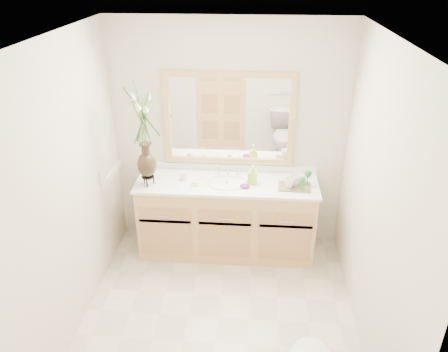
# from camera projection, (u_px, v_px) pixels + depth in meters

# --- Properties ---
(floor) EXTENTS (2.60, 2.60, 0.00)m
(floor) POSITION_uv_depth(u_px,v_px,m) (218.00, 317.00, 3.89)
(floor) COLOR beige
(floor) RESTS_ON ground
(ceiling) EXTENTS (2.40, 2.60, 0.02)m
(ceiling) POSITION_uv_depth(u_px,v_px,m) (216.00, 39.00, 2.80)
(ceiling) COLOR white
(ceiling) RESTS_ON wall_back
(wall_back) EXTENTS (2.40, 0.02, 2.40)m
(wall_back) POSITION_uv_depth(u_px,v_px,m) (229.00, 138.00, 4.50)
(wall_back) COLOR silver
(wall_back) RESTS_ON floor
(wall_front) EXTENTS (2.40, 0.02, 2.40)m
(wall_front) POSITION_uv_depth(u_px,v_px,m) (194.00, 331.00, 2.19)
(wall_front) COLOR silver
(wall_front) RESTS_ON floor
(wall_left) EXTENTS (0.02, 2.60, 2.40)m
(wall_left) POSITION_uv_depth(u_px,v_px,m) (66.00, 195.00, 3.42)
(wall_left) COLOR silver
(wall_left) RESTS_ON floor
(wall_right) EXTENTS (0.02, 2.60, 2.40)m
(wall_right) POSITION_uv_depth(u_px,v_px,m) (377.00, 207.00, 3.26)
(wall_right) COLOR silver
(wall_right) RESTS_ON floor
(vanity) EXTENTS (1.80, 0.55, 0.80)m
(vanity) POSITION_uv_depth(u_px,v_px,m) (227.00, 218.00, 4.61)
(vanity) COLOR #DEB26C
(vanity) RESTS_ON floor
(counter) EXTENTS (1.84, 0.57, 0.03)m
(counter) POSITION_uv_depth(u_px,v_px,m) (227.00, 183.00, 4.42)
(counter) COLOR white
(counter) RESTS_ON vanity
(sink) EXTENTS (0.38, 0.34, 0.23)m
(sink) POSITION_uv_depth(u_px,v_px,m) (227.00, 188.00, 4.42)
(sink) COLOR white
(sink) RESTS_ON counter
(mirror) EXTENTS (1.32, 0.04, 0.97)m
(mirror) POSITION_uv_depth(u_px,v_px,m) (229.00, 119.00, 4.39)
(mirror) COLOR white
(mirror) RESTS_ON wall_back
(switch_plate) EXTENTS (0.02, 0.12, 0.12)m
(switch_plate) POSITION_uv_depth(u_px,v_px,m) (102.00, 176.00, 4.20)
(switch_plate) COLOR white
(switch_plate) RESTS_ON wall_left
(flower_vase) EXTENTS (0.22, 0.22, 0.92)m
(flower_vase) POSITION_uv_depth(u_px,v_px,m) (143.00, 126.00, 4.08)
(flower_vase) COLOR black
(flower_vase) RESTS_ON counter
(tumbler) EXTENTS (0.07, 0.07, 0.09)m
(tumbler) POSITION_uv_depth(u_px,v_px,m) (183.00, 176.00, 4.44)
(tumbler) COLOR white
(tumbler) RESTS_ON counter
(soap_dish) EXTENTS (0.10, 0.10, 0.03)m
(soap_dish) POSITION_uv_depth(u_px,v_px,m) (195.00, 184.00, 4.36)
(soap_dish) COLOR white
(soap_dish) RESTS_ON counter
(soap_bottle) EXTENTS (0.09, 0.09, 0.17)m
(soap_bottle) POSITION_uv_depth(u_px,v_px,m) (252.00, 175.00, 4.36)
(soap_bottle) COLOR #A2DF34
(soap_bottle) RESTS_ON counter
(purple_dish) EXTENTS (0.12, 0.11, 0.03)m
(purple_dish) POSITION_uv_depth(u_px,v_px,m) (245.00, 186.00, 4.30)
(purple_dish) COLOR #582369
(purple_dish) RESTS_ON counter
(tray) EXTENTS (0.32, 0.22, 0.02)m
(tray) POSITION_uv_depth(u_px,v_px,m) (294.00, 187.00, 4.31)
(tray) COLOR brown
(tray) RESTS_ON counter
(mug_left) EXTENTS (0.12, 0.12, 0.10)m
(mug_left) POSITION_uv_depth(u_px,v_px,m) (289.00, 183.00, 4.26)
(mug_left) COLOR white
(mug_left) RESTS_ON tray
(mug_right) EXTENTS (0.15, 0.15, 0.11)m
(mug_right) POSITION_uv_depth(u_px,v_px,m) (295.00, 180.00, 4.31)
(mug_right) COLOR white
(mug_right) RESTS_ON tray
(goblet_front) EXTENTS (0.06, 0.06, 0.14)m
(goblet_front) POSITION_uv_depth(u_px,v_px,m) (303.00, 181.00, 4.20)
(goblet_front) COLOR #297D2A
(goblet_front) RESTS_ON tray
(goblet_back) EXTENTS (0.07, 0.07, 0.16)m
(goblet_back) POSITION_uv_depth(u_px,v_px,m) (308.00, 175.00, 4.30)
(goblet_back) COLOR #297D2A
(goblet_back) RESTS_ON tray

